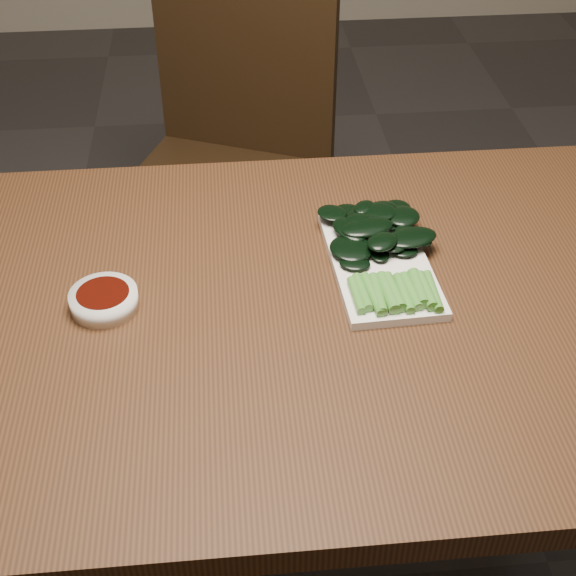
% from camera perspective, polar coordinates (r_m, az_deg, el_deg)
% --- Properties ---
extents(table, '(1.40, 0.80, 0.75)m').
position_cam_1_polar(table, '(1.19, -0.72, -3.70)').
color(table, '#402412').
rests_on(table, ground).
extents(chair_far, '(0.60, 0.60, 0.89)m').
position_cam_1_polar(chair_far, '(2.01, -4.19, 9.23)').
color(chair_far, black).
rests_on(chair_far, ground).
extents(sauce_bowl, '(0.10, 0.10, 0.03)m').
position_cam_1_polar(sauce_bowl, '(1.16, -12.96, -0.81)').
color(sauce_bowl, white).
rests_on(sauce_bowl, table).
extents(serving_plate, '(0.15, 0.28, 0.01)m').
position_cam_1_polar(serving_plate, '(1.21, 6.54, 1.74)').
color(serving_plate, white).
rests_on(serving_plate, table).
extents(gai_lan, '(0.19, 0.29, 0.03)m').
position_cam_1_polar(gai_lan, '(1.23, 6.56, 3.34)').
color(gai_lan, '#4D9734').
rests_on(gai_lan, serving_plate).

